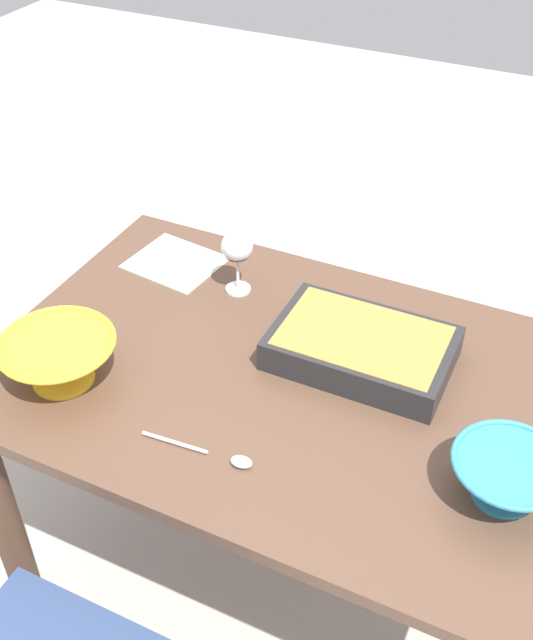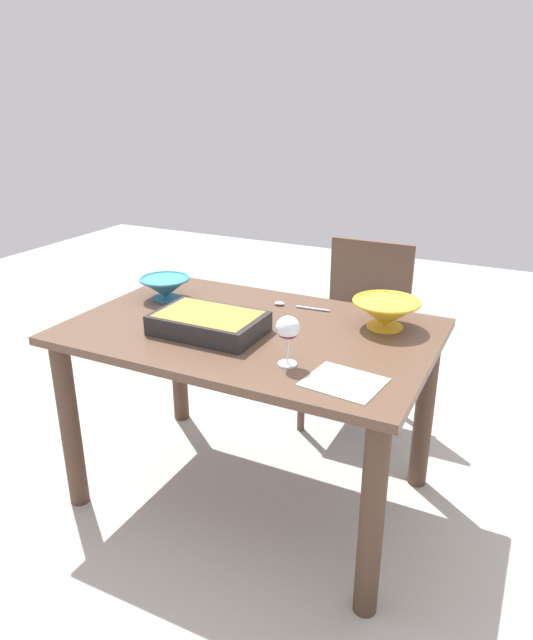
{
  "view_description": "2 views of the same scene",
  "coord_description": "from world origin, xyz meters",
  "px_view_note": "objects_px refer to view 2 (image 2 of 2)",
  "views": [
    {
      "loc": [
        -0.47,
        1.13,
        1.87
      ],
      "look_at": [
        0.12,
        -0.11,
        0.77
      ],
      "focal_mm": 43.05,
      "sensor_mm": 36.0,
      "label": 1
    },
    {
      "loc": [
        0.94,
        -1.76,
        1.54
      ],
      "look_at": [
        0.11,
        -0.09,
        0.82
      ],
      "focal_mm": 32.46,
      "sensor_mm": 36.0,
      "label": 2
    }
  ],
  "objects_px": {
    "dining_table": "(251,359)",
    "casserole_dish": "(209,322)",
    "napkin": "(344,382)",
    "chair": "(361,326)",
    "wine_glass": "(288,330)",
    "serving_spoon": "(290,305)",
    "mixing_bowl": "(165,287)",
    "small_bowl": "(386,313)"
  },
  "relations": [
    {
      "from": "dining_table",
      "to": "chair",
      "type": "xyz_separation_m",
      "value": [
        0.19,
        0.79,
        -0.11
      ]
    },
    {
      "from": "serving_spoon",
      "to": "napkin",
      "type": "relative_size",
      "value": 1.06
    },
    {
      "from": "mixing_bowl",
      "to": "small_bowl",
      "type": "bearing_deg",
      "value": 5.83
    },
    {
      "from": "mixing_bowl",
      "to": "serving_spoon",
      "type": "bearing_deg",
      "value": 15.79
    },
    {
      "from": "mixing_bowl",
      "to": "chair",
      "type": "bearing_deg",
      "value": 45.03
    },
    {
      "from": "casserole_dish",
      "to": "small_bowl",
      "type": "xyz_separation_m",
      "value": [
        0.56,
        0.33,
        0.02
      ]
    },
    {
      "from": "wine_glass",
      "to": "serving_spoon",
      "type": "relative_size",
      "value": 0.7
    },
    {
      "from": "casserole_dish",
      "to": "napkin",
      "type": "distance_m",
      "value": 0.59
    },
    {
      "from": "casserole_dish",
      "to": "napkin",
      "type": "relative_size",
      "value": 1.74
    },
    {
      "from": "wine_glass",
      "to": "casserole_dish",
      "type": "height_order",
      "value": "wine_glass"
    },
    {
      "from": "napkin",
      "to": "dining_table",
      "type": "bearing_deg",
      "value": 150.06
    },
    {
      "from": "serving_spoon",
      "to": "dining_table",
      "type": "bearing_deg",
      "value": -98.04
    },
    {
      "from": "chair",
      "to": "napkin",
      "type": "bearing_deg",
      "value": -75.71
    },
    {
      "from": "casserole_dish",
      "to": "serving_spoon",
      "type": "relative_size",
      "value": 1.64
    },
    {
      "from": "casserole_dish",
      "to": "mixing_bowl",
      "type": "xyz_separation_m",
      "value": [
        -0.36,
        0.24,
        0.01
      ]
    },
    {
      "from": "dining_table",
      "to": "small_bowl",
      "type": "height_order",
      "value": "small_bowl"
    },
    {
      "from": "chair",
      "to": "napkin",
      "type": "relative_size",
      "value": 3.99
    },
    {
      "from": "dining_table",
      "to": "casserole_dish",
      "type": "xyz_separation_m",
      "value": [
        -0.11,
        -0.11,
        0.17
      ]
    },
    {
      "from": "wine_glass",
      "to": "small_bowl",
      "type": "relative_size",
      "value": 0.66
    },
    {
      "from": "mixing_bowl",
      "to": "napkin",
      "type": "height_order",
      "value": "mixing_bowl"
    },
    {
      "from": "dining_table",
      "to": "small_bowl",
      "type": "distance_m",
      "value": 0.53
    },
    {
      "from": "dining_table",
      "to": "small_bowl",
      "type": "relative_size",
      "value": 5.33
    },
    {
      "from": "small_bowl",
      "to": "mixing_bowl",
      "type": "bearing_deg",
      "value": -174.17
    },
    {
      "from": "chair",
      "to": "mixing_bowl",
      "type": "bearing_deg",
      "value": -134.97
    },
    {
      "from": "wine_glass",
      "to": "mixing_bowl",
      "type": "height_order",
      "value": "wine_glass"
    },
    {
      "from": "napkin",
      "to": "casserole_dish",
      "type": "bearing_deg",
      "value": 164.95
    },
    {
      "from": "chair",
      "to": "casserole_dish",
      "type": "relative_size",
      "value": 2.29
    },
    {
      "from": "serving_spoon",
      "to": "casserole_dish",
      "type": "bearing_deg",
      "value": -111.32
    },
    {
      "from": "wine_glass",
      "to": "serving_spoon",
      "type": "distance_m",
      "value": 0.56
    },
    {
      "from": "wine_glass",
      "to": "small_bowl",
      "type": "height_order",
      "value": "wine_glass"
    },
    {
      "from": "small_bowl",
      "to": "serving_spoon",
      "type": "relative_size",
      "value": 1.06
    },
    {
      "from": "chair",
      "to": "casserole_dish",
      "type": "xyz_separation_m",
      "value": [
        -0.3,
        -0.9,
        0.29
      ]
    },
    {
      "from": "dining_table",
      "to": "serving_spoon",
      "type": "xyz_separation_m",
      "value": [
        0.04,
        0.27,
        0.14
      ]
    },
    {
      "from": "napkin",
      "to": "chair",
      "type": "bearing_deg",
      "value": 104.29
    },
    {
      "from": "dining_table",
      "to": "wine_glass",
      "type": "distance_m",
      "value": 0.42
    },
    {
      "from": "serving_spoon",
      "to": "mixing_bowl",
      "type": "bearing_deg",
      "value": -164.21
    },
    {
      "from": "chair",
      "to": "napkin",
      "type": "distance_m",
      "value": 1.12
    },
    {
      "from": "casserole_dish",
      "to": "napkin",
      "type": "height_order",
      "value": "casserole_dish"
    },
    {
      "from": "chair",
      "to": "serving_spoon",
      "type": "relative_size",
      "value": 3.76
    },
    {
      "from": "chair",
      "to": "mixing_bowl",
      "type": "distance_m",
      "value": 0.98
    },
    {
      "from": "small_bowl",
      "to": "serving_spoon",
      "type": "xyz_separation_m",
      "value": [
        -0.41,
        0.05,
        -0.05
      ]
    },
    {
      "from": "mixing_bowl",
      "to": "napkin",
      "type": "relative_size",
      "value": 0.95
    }
  ]
}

